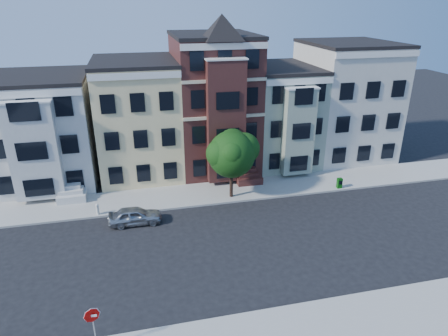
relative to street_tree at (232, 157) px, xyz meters
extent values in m
plane|color=black|center=(0.19, -6.89, -3.58)|extent=(120.00, 120.00, 0.00)
cube|color=#9E9B93|center=(0.19, 1.11, -3.50)|extent=(60.00, 4.00, 0.15)
cube|color=#9E9B93|center=(0.19, -14.89, -3.50)|extent=(60.00, 4.00, 0.15)
cube|color=beige|center=(-14.81, 7.61, 0.92)|extent=(8.00, 9.00, 9.00)
cube|color=beige|center=(-6.81, 7.61, 1.42)|extent=(7.00, 9.00, 10.00)
cube|color=#421D1A|center=(0.19, 7.61, 2.42)|extent=(7.00, 9.00, 12.00)
cube|color=gray|center=(6.69, 7.61, 0.92)|extent=(6.00, 9.00, 9.00)
cube|color=beige|center=(13.69, 7.61, 1.92)|extent=(8.00, 9.00, 11.00)
imported|color=#A6A9AE|center=(-7.74, -2.34, -2.94)|extent=(3.80, 1.58, 1.29)
cube|color=#0D530F|center=(9.37, -0.53, -2.99)|extent=(0.41, 0.37, 0.87)
cylinder|color=silver|center=(-10.44, -0.59, -3.09)|extent=(0.26, 0.26, 0.69)
camera|label=1|loc=(-7.20, -28.23, 11.46)|focal=32.00mm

